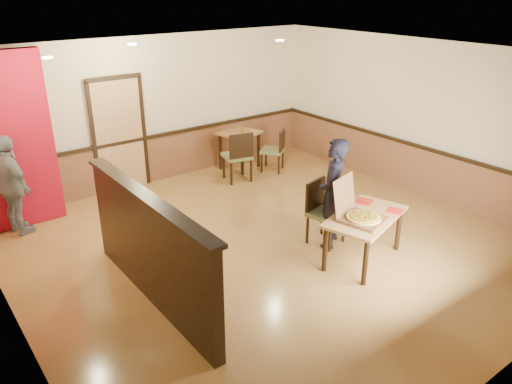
# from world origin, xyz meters

# --- Properties ---
(floor) EXTENTS (7.00, 7.00, 0.00)m
(floor) POSITION_xyz_m (0.00, 0.00, 0.00)
(floor) COLOR tan
(floor) RESTS_ON ground
(ceiling) EXTENTS (7.00, 7.00, 0.00)m
(ceiling) POSITION_xyz_m (0.00, 0.00, 2.80)
(ceiling) COLOR black
(ceiling) RESTS_ON wall_back
(wall_back) EXTENTS (7.00, 0.00, 7.00)m
(wall_back) POSITION_xyz_m (0.00, 3.50, 1.40)
(wall_back) COLOR beige
(wall_back) RESTS_ON floor
(wall_left) EXTENTS (0.00, 7.00, 7.00)m
(wall_left) POSITION_xyz_m (-3.50, 0.00, 1.40)
(wall_left) COLOR beige
(wall_left) RESTS_ON floor
(wall_right) EXTENTS (0.00, 7.00, 7.00)m
(wall_right) POSITION_xyz_m (3.50, 0.00, 1.40)
(wall_right) COLOR beige
(wall_right) RESTS_ON floor
(wainscot_back) EXTENTS (7.00, 0.04, 0.90)m
(wainscot_back) POSITION_xyz_m (0.00, 3.47, 0.45)
(wainscot_back) COLOR brown
(wainscot_back) RESTS_ON floor
(chair_rail_back) EXTENTS (7.00, 0.06, 0.06)m
(chair_rail_back) POSITION_xyz_m (0.00, 3.45, 0.92)
(chair_rail_back) COLOR black
(chair_rail_back) RESTS_ON wall_back
(wainscot_right) EXTENTS (0.04, 7.00, 0.90)m
(wainscot_right) POSITION_xyz_m (3.47, 0.00, 0.45)
(wainscot_right) COLOR brown
(wainscot_right) RESTS_ON floor
(chair_rail_right) EXTENTS (0.06, 7.00, 0.06)m
(chair_rail_right) POSITION_xyz_m (3.45, 0.00, 0.92)
(chair_rail_right) COLOR black
(chair_rail_right) RESTS_ON wall_right
(back_door) EXTENTS (0.90, 0.06, 2.10)m
(back_door) POSITION_xyz_m (-0.80, 3.46, 1.05)
(back_door) COLOR tan
(back_door) RESTS_ON wall_back
(booth_partition) EXTENTS (0.20, 3.10, 1.44)m
(booth_partition) POSITION_xyz_m (-2.00, -0.20, 0.74)
(booth_partition) COLOR black
(booth_partition) RESTS_ON floor
(spot_a) EXTENTS (0.14, 0.14, 0.02)m
(spot_a) POSITION_xyz_m (-2.30, 1.80, 2.78)
(spot_a) COLOR #FFDCB2
(spot_a) RESTS_ON ceiling
(spot_b) EXTENTS (0.14, 0.14, 0.02)m
(spot_b) POSITION_xyz_m (-0.80, 2.50, 2.78)
(spot_b) COLOR #FFDCB2
(spot_b) RESTS_ON ceiling
(spot_c) EXTENTS (0.14, 0.14, 0.02)m
(spot_c) POSITION_xyz_m (1.40, 1.50, 2.78)
(spot_c) COLOR #FFDCB2
(spot_c) RESTS_ON ceiling
(main_table) EXTENTS (1.48, 1.10, 0.70)m
(main_table) POSITION_xyz_m (0.82, -1.12, 0.60)
(main_table) COLOR #B07F4A
(main_table) RESTS_ON floor
(diner_chair) EXTENTS (0.57, 0.57, 0.97)m
(diner_chair) POSITION_xyz_m (0.75, -0.36, 0.53)
(diner_chair) COLOR olive
(diner_chair) RESTS_ON floor
(side_chair_left) EXTENTS (0.61, 0.61, 1.03)m
(side_chair_left) POSITION_xyz_m (1.17, 2.43, 0.56)
(side_chair_left) COLOR olive
(side_chair_left) RESTS_ON floor
(side_chair_right) EXTENTS (0.62, 0.62, 0.89)m
(side_chair_right) POSITION_xyz_m (2.13, 2.45, 0.49)
(side_chair_right) COLOR olive
(side_chair_right) RESTS_ON floor
(side_table) EXTENTS (0.93, 0.93, 0.79)m
(side_table) POSITION_xyz_m (1.64, 3.05, 0.61)
(side_table) COLOR #B07F4A
(side_table) RESTS_ON floor
(diner) EXTENTS (0.73, 0.68, 1.67)m
(diner) POSITION_xyz_m (0.79, -0.51, 0.83)
(diner) COLOR black
(diner) RESTS_ON floor
(passerby) EXTENTS (0.64, 1.01, 1.60)m
(passerby) POSITION_xyz_m (-2.87, 2.73, 0.80)
(passerby) COLOR gray
(passerby) RESTS_ON floor
(pizza_box) EXTENTS (0.67, 0.74, 0.56)m
(pizza_box) POSITION_xyz_m (0.64, -1.16, 0.78)
(pizza_box) COLOR brown
(pizza_box) RESTS_ON main_table
(pizza) EXTENTS (0.57, 0.57, 0.03)m
(pizza) POSITION_xyz_m (0.66, -1.22, 0.76)
(pizza) COLOR #EDC156
(pizza) RESTS_ON pizza_box
(napkin_near) EXTENTS (0.28, 0.28, 0.01)m
(napkin_near) POSITION_xyz_m (1.26, -1.28, 0.71)
(napkin_near) COLOR red
(napkin_near) RESTS_ON main_table
(napkin_far) EXTENTS (0.31, 0.31, 0.01)m
(napkin_far) POSITION_xyz_m (1.15, -0.79, 0.71)
(napkin_far) COLOR red
(napkin_far) RESTS_ON main_table
(condiment) EXTENTS (0.06, 0.06, 0.15)m
(condiment) POSITION_xyz_m (1.61, 2.91, 0.87)
(condiment) COLOR #8C5919
(condiment) RESTS_ON side_table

